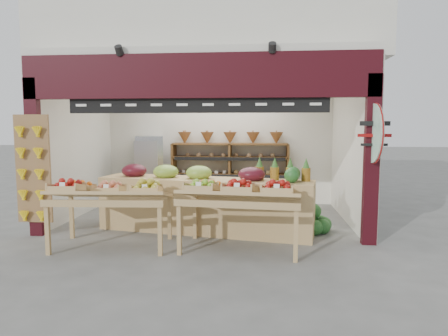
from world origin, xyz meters
The scene contains 11 objects.
ground centered at (0.00, 0.00, 0.00)m, with size 60.00×60.00×0.00m, color #63635F.
shop_structure centered at (0.00, 1.61, 3.92)m, with size 6.36×5.12×5.40m.
banana_board centered at (-2.73, -1.17, 1.12)m, with size 0.60×0.15×1.80m.
gift_sign centered at (2.75, -1.15, 1.75)m, with size 0.04×0.93×0.92m.
back_shelving centered at (0.30, 1.97, 1.09)m, with size 2.76×0.45×1.72m.
refrigerator centered at (-1.62, 1.88, 0.81)m, with size 0.63×0.63×1.62m, color #ABADB1.
cardboard_stack centered at (-1.20, 0.52, 0.26)m, with size 1.04×0.76×0.70m.
mid_counter centered at (0.05, -0.54, 0.52)m, with size 3.85×1.38×1.17m.
display_table_left centered at (-1.35, -1.50, 0.84)m, with size 1.82×1.10×1.10m.
display_table_right centered at (0.75, -1.50, 0.89)m, with size 1.86×1.15×1.11m.
watermelon_pile centered at (1.96, -0.38, 0.19)m, with size 0.69×0.66×0.50m.
Camera 1 is at (1.07, -7.40, 1.86)m, focal length 32.00 mm.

